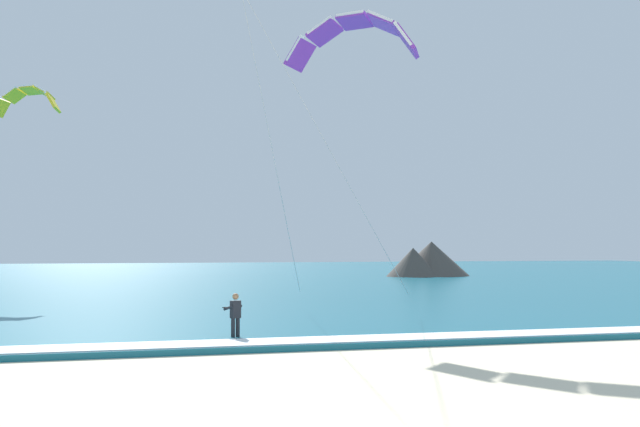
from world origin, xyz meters
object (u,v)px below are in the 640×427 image
(kitesurfer, at_px, (235,315))
(kite_distant, at_px, (28,97))
(surfboard, at_px, (235,342))
(kite_primary, at_px, (352,35))

(kitesurfer, distance_m, kite_distant, 30.97)
(surfboard, relative_size, kitesurfer, 0.86)
(surfboard, bearing_deg, kite_primary, 48.47)
(surfboard, xyz_separation_m, kite_primary, (6.52, 7.36, 13.14))
(surfboard, height_order, kite_primary, kite_primary)
(kitesurfer, height_order, kite_primary, kite_primary)
(surfboard, bearing_deg, kitesurfer, 117.13)
(kitesurfer, bearing_deg, kite_distant, 110.16)
(surfboard, height_order, kite_distant, kite_distant)
(kitesurfer, distance_m, kite_primary, 15.68)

